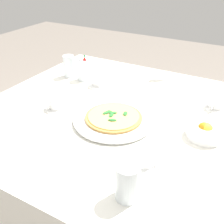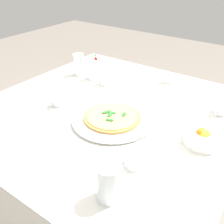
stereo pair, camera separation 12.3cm
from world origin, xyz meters
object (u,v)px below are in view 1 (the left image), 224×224
(pizza, at_px, (114,117))
(citrus_bowl, at_px, (205,131))
(water_glass_center_back, at_px, (69,67))
(hot_sauce_bottle, at_px, (85,63))
(pepper_shaker, at_px, (89,64))
(water_glass_far_left, at_px, (84,73))
(coffee_cup_near_left, at_px, (146,157))
(coffee_cup_right_edge, at_px, (99,81))
(water_glass_back_corner, at_px, (127,183))
(pizza_plate, at_px, (114,120))
(coffee_cup_near_right, at_px, (216,103))
(salt_shaker, at_px, (80,64))
(menu_card, at_px, (157,76))
(coffee_cup_left_edge, at_px, (57,104))

(pizza, height_order, citrus_bowl, citrus_bowl)
(water_glass_center_back, height_order, hot_sauce_bottle, water_glass_center_back)
(pizza, distance_m, water_glass_center_back, 0.58)
(pepper_shaker, bearing_deg, water_glass_center_back, 80.68)
(water_glass_far_left, bearing_deg, coffee_cup_near_left, 140.15)
(water_glass_far_left, bearing_deg, pepper_shaker, -66.00)
(coffee_cup_right_edge, xyz_separation_m, citrus_bowl, (-0.63, 0.21, -0.00))
(water_glass_back_corner, distance_m, citrus_bowl, 0.46)
(pizza_plate, relative_size, citrus_bowl, 2.35)
(coffee_cup_near_right, distance_m, water_glass_far_left, 0.74)
(coffee_cup_right_edge, bearing_deg, hot_sauce_bottle, -39.73)
(hot_sauce_bottle, xyz_separation_m, salt_shaker, (0.03, 0.01, -0.01))
(salt_shaker, bearing_deg, coffee_cup_near_left, 138.27)
(pepper_shaker, bearing_deg, water_glass_far_left, 114.00)
(pizza_plate, xyz_separation_m, menu_card, (-0.01, -0.51, 0.02))
(coffee_cup_near_left, bearing_deg, water_glass_back_corner, 93.29)
(pizza, relative_size, coffee_cup_left_edge, 1.91)
(pepper_shaker, bearing_deg, coffee_cup_near_left, 135.16)
(coffee_cup_left_edge, distance_m, water_glass_far_left, 0.36)
(coffee_cup_near_left, relative_size, salt_shaker, 2.35)
(citrus_bowl, height_order, hot_sauce_bottle, hot_sauce_bottle)
(hot_sauce_bottle, distance_m, pepper_shaker, 0.03)
(citrus_bowl, bearing_deg, coffee_cup_right_edge, -18.47)
(coffee_cup_near_right, height_order, coffee_cup_near_left, coffee_cup_near_left)
(salt_shaker, bearing_deg, pizza_plate, 137.06)
(pizza, relative_size, water_glass_center_back, 1.97)
(coffee_cup_right_edge, distance_m, pepper_shaker, 0.28)
(pizza_plate, height_order, coffee_cup_right_edge, coffee_cup_right_edge)
(pizza, height_order, salt_shaker, salt_shaker)
(coffee_cup_left_edge, height_order, coffee_cup_near_left, coffee_cup_near_left)
(menu_card, bearing_deg, salt_shaker, -29.48)
(water_glass_far_left, height_order, citrus_bowl, water_glass_far_left)
(pizza, xyz_separation_m, coffee_cup_left_edge, (0.29, 0.03, 0.00))
(coffee_cup_near_left, height_order, water_glass_center_back, water_glass_center_back)
(water_glass_far_left, xyz_separation_m, hot_sauce_bottle, (0.11, -0.16, -0.01))
(water_glass_back_corner, bearing_deg, menu_card, -74.66)
(hot_sauce_bottle, distance_m, salt_shaker, 0.03)
(water_glass_far_left, distance_m, salt_shaker, 0.20)
(pizza_plate, distance_m, menu_card, 0.51)
(coffee_cup_near_right, relative_size, menu_card, 1.71)
(water_glass_center_back, distance_m, water_glass_back_corner, 0.99)
(coffee_cup_near_right, bearing_deg, hot_sauce_bottle, -9.08)
(coffee_cup_right_edge, bearing_deg, coffee_cup_left_edge, 82.79)
(coffee_cup_near_right, bearing_deg, water_glass_back_corner, 79.88)
(pizza_plate, relative_size, coffee_cup_near_left, 2.66)
(coffee_cup_near_right, xyz_separation_m, salt_shaker, (0.87, -0.13, -0.00))
(pizza, height_order, menu_card, menu_card)
(hot_sauce_bottle, bearing_deg, pizza, 134.83)
(coffee_cup_right_edge, distance_m, hot_sauce_bottle, 0.30)
(pizza, bearing_deg, coffee_cup_left_edge, 5.27)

